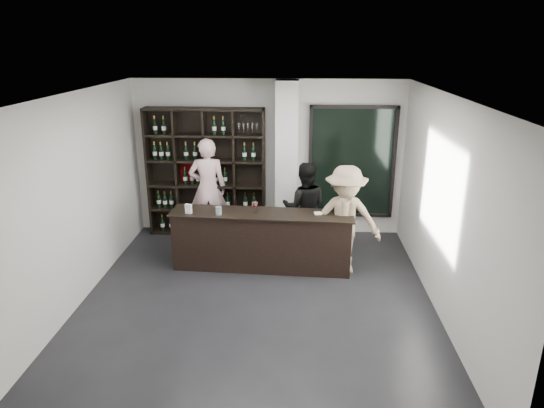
# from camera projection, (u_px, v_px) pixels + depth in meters

# --- Properties ---
(floor) EXTENTS (5.00, 5.50, 0.01)m
(floor) POSITION_uv_depth(u_px,v_px,m) (257.00, 302.00, 6.94)
(floor) COLOR black
(floor) RESTS_ON ground
(wine_shelf) EXTENTS (2.20, 0.35, 2.40)m
(wine_shelf) POSITION_uv_depth(u_px,v_px,m) (206.00, 173.00, 9.03)
(wine_shelf) COLOR black
(wine_shelf) RESTS_ON floor
(structural_column) EXTENTS (0.40, 0.40, 2.90)m
(structural_column) POSITION_uv_depth(u_px,v_px,m) (287.00, 162.00, 8.79)
(structural_column) COLOR silver
(structural_column) RESTS_ON floor
(glass_panel) EXTENTS (1.60, 0.08, 2.10)m
(glass_panel) POSITION_uv_depth(u_px,v_px,m) (352.00, 163.00, 8.95)
(glass_panel) COLOR black
(glass_panel) RESTS_ON floor
(tasting_counter) EXTENTS (2.91, 0.61, 0.96)m
(tasting_counter) POSITION_uv_depth(u_px,v_px,m) (262.00, 240.00, 7.82)
(tasting_counter) COLOR black
(tasting_counter) RESTS_ON floor
(taster_pink) EXTENTS (0.73, 0.52, 1.89)m
(taster_pink) POSITION_uv_depth(u_px,v_px,m) (208.00, 189.00, 8.96)
(taster_pink) COLOR #FFCECE
(taster_pink) RESTS_ON floor
(taster_black) EXTENTS (0.79, 0.62, 1.60)m
(taster_black) POSITION_uv_depth(u_px,v_px,m) (304.00, 207.00, 8.40)
(taster_black) COLOR black
(taster_black) RESTS_ON floor
(customer) EXTENTS (1.14, 0.66, 1.75)m
(customer) POSITION_uv_depth(u_px,v_px,m) (345.00, 220.00, 7.58)
(customer) COLOR #927B5F
(customer) RESTS_ON floor
(wine_glass) EXTENTS (0.09, 0.09, 0.21)m
(wine_glass) POSITION_uv_depth(u_px,v_px,m) (255.00, 206.00, 7.67)
(wine_glass) COLOR white
(wine_glass) RESTS_ON tasting_counter
(spit_cup) EXTENTS (0.12, 0.12, 0.13)m
(spit_cup) POSITION_uv_depth(u_px,v_px,m) (219.00, 211.00, 7.57)
(spit_cup) COLOR silver
(spit_cup) RESTS_ON tasting_counter
(napkin_stack) EXTENTS (0.13, 0.13, 0.02)m
(napkin_stack) POSITION_uv_depth(u_px,v_px,m) (318.00, 213.00, 7.62)
(napkin_stack) COLOR white
(napkin_stack) RESTS_ON tasting_counter
(card_stand) EXTENTS (0.11, 0.08, 0.15)m
(card_stand) POSITION_uv_depth(u_px,v_px,m) (188.00, 209.00, 7.62)
(card_stand) COLOR white
(card_stand) RESTS_ON tasting_counter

